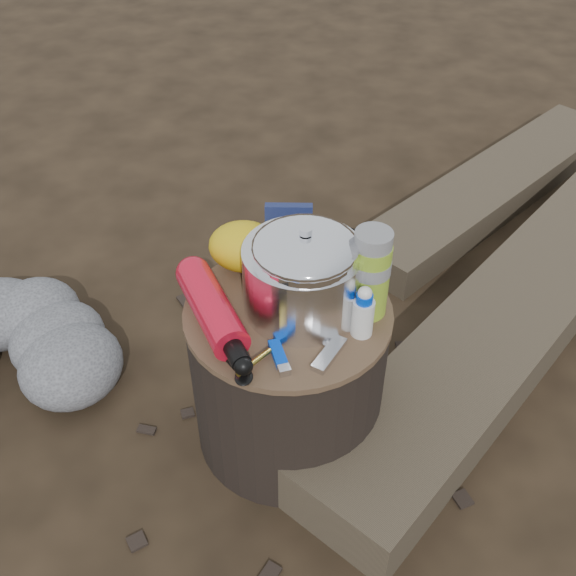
# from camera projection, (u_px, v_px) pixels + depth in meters

# --- Properties ---
(ground) EXTENTS (60.00, 60.00, 0.00)m
(ground) POSITION_uv_depth(u_px,v_px,m) (288.00, 429.00, 1.73)
(ground) COLOR black
(ground) RESTS_ON ground
(stump) EXTENTS (0.45, 0.45, 0.42)m
(stump) POSITION_uv_depth(u_px,v_px,m) (288.00, 375.00, 1.60)
(stump) COLOR black
(stump) RESTS_ON ground
(log_main) EXTENTS (1.23, 1.67, 0.15)m
(log_main) POSITION_uv_depth(u_px,v_px,m) (518.00, 311.00, 1.96)
(log_main) COLOR #3F3528
(log_main) RESTS_ON ground
(log_small) EXTENTS (1.04, 1.23, 0.11)m
(log_small) POSITION_uv_depth(u_px,v_px,m) (493.00, 187.00, 2.50)
(log_small) COLOR #3F3528
(log_small) RESTS_ON ground
(foil_windscreen) EXTENTS (0.25, 0.25, 0.15)m
(foil_windscreen) POSITION_uv_depth(u_px,v_px,m) (303.00, 279.00, 1.42)
(foil_windscreen) COLOR white
(foil_windscreen) RESTS_ON stump
(camping_pot) EXTENTS (0.21, 0.21, 0.21)m
(camping_pot) POSITION_uv_depth(u_px,v_px,m) (305.00, 275.00, 1.39)
(camping_pot) COLOR white
(camping_pot) RESTS_ON stump
(fuel_bottle) EXTENTS (0.24, 0.32, 0.08)m
(fuel_bottle) POSITION_uv_depth(u_px,v_px,m) (212.00, 308.00, 1.41)
(fuel_bottle) COLOR red
(fuel_bottle) RESTS_ON stump
(thermos) EXTENTS (0.08, 0.08, 0.20)m
(thermos) POSITION_uv_depth(u_px,v_px,m) (370.00, 274.00, 1.39)
(thermos) COLOR #85AB27
(thermos) RESTS_ON stump
(travel_mug) EXTENTS (0.07, 0.07, 0.11)m
(travel_mug) POSITION_uv_depth(u_px,v_px,m) (342.00, 258.00, 1.51)
(travel_mug) COLOR black
(travel_mug) RESTS_ON stump
(stuff_sack) EXTENTS (0.16, 0.13, 0.11)m
(stuff_sack) POSITION_uv_depth(u_px,v_px,m) (244.00, 246.00, 1.54)
(stuff_sack) COLOR gold
(stuff_sack) RESTS_ON stump
(food_pouch) EXTENTS (0.11, 0.04, 0.14)m
(food_pouch) POSITION_uv_depth(u_px,v_px,m) (289.00, 232.00, 1.56)
(food_pouch) COLOR #17204F
(food_pouch) RESTS_ON stump
(lighter) EXTENTS (0.06, 0.09, 0.02)m
(lighter) POSITION_uv_depth(u_px,v_px,m) (278.00, 354.00, 1.35)
(lighter) COLOR #0038CC
(lighter) RESTS_ON stump
(multitool) EXTENTS (0.07, 0.11, 0.01)m
(multitool) POSITION_uv_depth(u_px,v_px,m) (329.00, 354.00, 1.35)
(multitool) COLOR silver
(multitool) RESTS_ON stump
(pot_grabber) EXTENTS (0.10, 0.11, 0.01)m
(pot_grabber) POSITION_uv_depth(u_px,v_px,m) (342.00, 330.00, 1.41)
(pot_grabber) COLOR silver
(pot_grabber) RESTS_ON stump
(spork) EXTENTS (0.12, 0.12, 0.01)m
(spork) POSITION_uv_depth(u_px,v_px,m) (226.00, 358.00, 1.35)
(spork) COLOR black
(spork) RESTS_ON stump
(squeeze_bottle) EXTENTS (0.05, 0.05, 0.11)m
(squeeze_bottle) POSITION_uv_depth(u_px,v_px,m) (363.00, 313.00, 1.37)
(squeeze_bottle) COLOR silver
(squeeze_bottle) RESTS_ON stump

